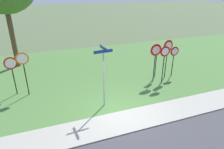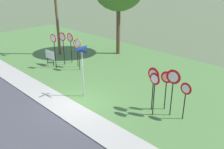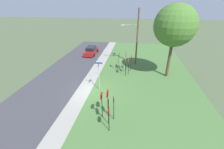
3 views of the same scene
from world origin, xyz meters
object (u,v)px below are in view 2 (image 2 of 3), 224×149
stop_sign_far_right (77,48)px  yield_sign_center (173,82)px  stop_sign_near_left (54,44)px  yield_sign_far_left (166,82)px  stop_sign_far_center (63,42)px  street_name_post (83,68)px  utility_pole (54,7)px  yield_sign_near_right (185,93)px  stop_sign_near_right (70,41)px  yield_sign_far_right (153,79)px  notice_board (50,56)px  stop_sign_far_left (78,47)px  yield_sign_near_left (154,84)px

stop_sign_far_right → yield_sign_center: bearing=-11.8°
stop_sign_near_left → stop_sign_far_right: (1.04, 1.39, -0.36)m
stop_sign_far_right → yield_sign_far_left: bearing=-10.1°
stop_sign_near_left → stop_sign_far_center: size_ratio=1.02×
yield_sign_far_left → street_name_post: size_ratio=0.72×
stop_sign_near_left → yield_sign_center: size_ratio=1.05×
stop_sign_far_right → utility_pole: size_ratio=0.28×
yield_sign_near_right → stop_sign_far_center: bearing=-178.9°
yield_sign_near_right → yield_sign_center: 0.83m
stop_sign_near_right → yield_sign_far_left: 10.03m
yield_sign_far_right → stop_sign_near_right: bearing=174.6°
stop_sign_far_right → notice_board: (-1.94, -1.33, -0.80)m
yield_sign_center → stop_sign_far_left: bearing=167.8°
street_name_post → stop_sign_near_right: bearing=146.1°
yield_sign_far_left → stop_sign_far_right: bearing=164.3°
stop_sign_far_center → yield_sign_near_left: stop_sign_far_center is taller
yield_sign_near_left → stop_sign_near_right: bearing=174.3°
stop_sign_near_left → stop_sign_far_right: size_ratio=1.23×
stop_sign_far_right → yield_sign_far_left: yield_sign_far_left is taller
yield_sign_center → utility_pole: (-13.32, 1.79, 2.39)m
stop_sign_far_center → yield_sign_far_left: 10.03m
stop_sign_far_center → yield_sign_far_right: bearing=-16.1°
stop_sign_near_left → stop_sign_far_left: 2.01m
yield_sign_far_right → yield_sign_center: 1.08m
yield_sign_center → utility_pole: size_ratio=0.33×
stop_sign_far_right → yield_sign_far_left: (8.81, -0.73, 0.06)m
stop_sign_near_left → yield_sign_near_left: 9.77m
yield_sign_near_left → yield_sign_far_left: yield_sign_near_left is taller
stop_sign_far_center → utility_pole: size_ratio=0.34×
stop_sign_far_left → yield_sign_near_left: size_ratio=1.04×
notice_board → stop_sign_far_center: bearing=45.4°
stop_sign_near_left → utility_pole: size_ratio=0.34×
yield_sign_near_left → yield_sign_near_right: bearing=36.1°
utility_pole → stop_sign_far_center: bearing=-23.7°
yield_sign_center → yield_sign_far_right: bearing=-175.0°
stop_sign_far_center → yield_sign_center: stop_sign_far_center is taller
utility_pole → yield_sign_near_right: bearing=-6.7°
stop_sign_near_left → yield_sign_far_right: 9.39m
notice_board → stop_sign_near_left: bearing=-9.0°
notice_board → utility_pole: bearing=128.9°
stop_sign_far_right → notice_board: stop_sign_far_right is taller
utility_pole → stop_sign_far_left: bearing=-13.1°
stop_sign_far_left → stop_sign_far_right: bearing=154.4°
yield_sign_near_left → utility_pole: utility_pole is taller
yield_sign_near_right → yield_sign_far_right: (-1.73, -0.38, 0.36)m
yield_sign_far_right → notice_board: bearing=-176.0°
stop_sign_far_left → yield_sign_center: bearing=-3.7°
stop_sign_far_right → utility_pole: utility_pole is taller
street_name_post → stop_sign_far_left: bearing=141.0°
yield_sign_far_right → street_name_post: street_name_post is taller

